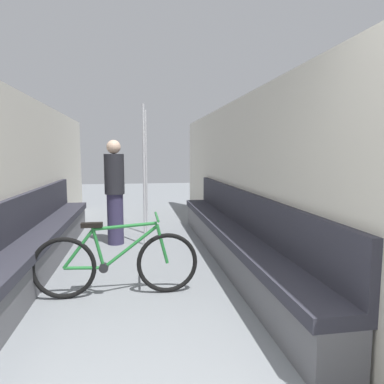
% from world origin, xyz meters
% --- Properties ---
extents(wall_left, '(0.10, 9.57, 2.14)m').
position_xyz_m(wall_left, '(-1.42, 3.18, 1.07)').
color(wall_left, beige).
rests_on(wall_left, ground).
extents(wall_right, '(0.10, 9.57, 2.14)m').
position_xyz_m(wall_right, '(1.42, 3.18, 1.07)').
color(wall_right, beige).
rests_on(wall_right, ground).
extents(bench_seat_row_left, '(0.41, 4.94, 0.92)m').
position_xyz_m(bench_seat_row_left, '(-1.19, 3.28, 0.31)').
color(bench_seat_row_left, '#5B5B60').
rests_on(bench_seat_row_left, ground).
extents(bench_seat_row_right, '(0.41, 4.94, 0.92)m').
position_xyz_m(bench_seat_row_right, '(1.19, 3.28, 0.31)').
color(bench_seat_row_right, '#5B5B60').
rests_on(bench_seat_row_right, ground).
extents(bicycle, '(1.61, 0.46, 0.79)m').
position_xyz_m(bicycle, '(-0.22, 2.43, 0.33)').
color(bicycle, black).
rests_on(bicycle, ground).
extents(grab_pole_near, '(0.08, 0.08, 2.12)m').
position_xyz_m(grab_pole_near, '(0.10, 4.28, 1.03)').
color(grab_pole_near, gray).
rests_on(grab_pole_near, ground).
extents(grab_pole_far, '(0.08, 0.08, 2.12)m').
position_xyz_m(grab_pole_far, '(0.15, 5.00, 1.03)').
color(grab_pole_far, gray).
rests_on(grab_pole_far, ground).
extents(passenger_standing, '(0.30, 0.30, 1.60)m').
position_xyz_m(passenger_standing, '(-0.34, 4.42, 0.82)').
color(passenger_standing, '#332D4C').
rests_on(passenger_standing, ground).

